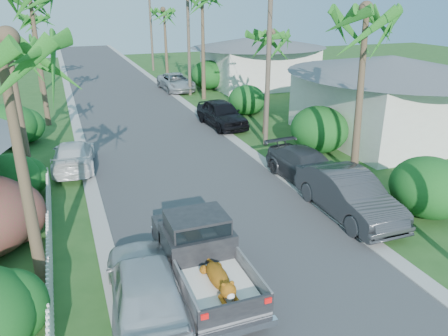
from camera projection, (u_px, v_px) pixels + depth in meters
name	position (u px, v px, depth m)	size (l,w,h in m)	color
ground	(289.00, 308.00, 11.84)	(120.00, 120.00, 0.00)	#254E1D
road	(132.00, 108.00, 33.62)	(8.00, 100.00, 0.02)	#38383A
curb_left	(73.00, 112.00, 32.19)	(0.60, 100.00, 0.06)	#A5A39E
curb_right	(185.00, 103.00, 35.04)	(0.60, 100.00, 0.06)	#A5A39E
pickup_truck	(200.00, 251.00, 12.61)	(1.98, 5.12, 2.06)	black
parked_car_rn	(348.00, 195.00, 16.63)	(1.82, 5.22, 1.72)	#303135
parked_car_rm	(307.00, 167.00, 19.77)	(2.01, 4.94, 1.43)	#333539
parked_car_rf	(222.00, 114.00, 28.40)	(2.00, 4.97, 1.69)	black
parked_car_rd	(176.00, 82.00, 39.67)	(2.49, 5.41, 1.50)	#B1B4B8
parked_car_ln	(146.00, 286.00, 11.41)	(1.94, 4.81, 1.64)	silver
parked_car_lf	(74.00, 156.00, 21.31)	(1.91, 4.70, 1.36)	white
palm_l_b	(7.00, 43.00, 17.82)	(4.40, 4.40, 7.40)	brown
palm_l_d	(31.00, 16.00, 36.98)	(4.40, 4.40, 7.70)	brown
palm_r_a	(370.00, 10.00, 16.47)	(4.40, 4.40, 8.70)	brown
palm_r_b	(269.00, 34.00, 24.94)	(4.40, 4.40, 7.20)	brown
palm_r_d	(164.00, 10.00, 46.41)	(4.40, 4.40, 8.00)	brown
shrub_l_c	(10.00, 179.00, 17.74)	(2.40, 2.64, 2.00)	#154A1C
shrub_l_d	(8.00, 126.00, 24.44)	(3.20, 3.52, 2.40)	#154A1C
shrub_r_a	(429.00, 187.00, 16.55)	(2.80, 3.08, 2.30)	#154A1C
shrub_r_b	(319.00, 129.00, 23.55)	(3.00, 3.30, 2.50)	#154A1C
shrub_r_c	(247.00, 100.00, 31.37)	(2.60, 2.86, 2.10)	#154A1C
shrub_r_d	(209.00, 75.00, 40.16)	(3.20, 3.52, 2.60)	#154A1C
picket_fence	(49.00, 236.00, 14.46)	(0.10, 11.00, 1.00)	white
house_right_near	(387.00, 100.00, 25.80)	(8.00, 9.00, 4.80)	silver
house_right_far	(258.00, 63.00, 41.52)	(9.00, 8.00, 4.60)	silver
utility_pole_b	(268.00, 63.00, 23.36)	(1.60, 0.26, 9.00)	brown
utility_pole_c	(189.00, 40.00, 36.43)	(1.60, 0.26, 9.00)	brown
utility_pole_d	(151.00, 29.00, 49.50)	(1.60, 0.26, 9.00)	brown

